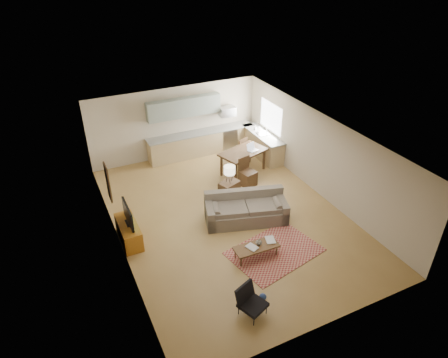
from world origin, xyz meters
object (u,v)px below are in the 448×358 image
coffee_table (256,251)px  tv_credenza (129,232)px  sofa (246,208)px  dining_table (243,162)px  armchair (253,303)px  console_table (229,192)px

coffee_table → tv_credenza: (-2.85, 2.10, 0.11)m
coffee_table → tv_credenza: tv_credenza is taller
sofa → dining_table: (1.27, 2.60, -0.01)m
armchair → dining_table: bearing=42.7°
coffee_table → dining_table: dining_table is taller
coffee_table → console_table: size_ratio=1.65×
tv_credenza → dining_table: 5.06m
tv_credenza → dining_table: bearing=23.6°
coffee_table → dining_table: 4.50m
armchair → console_table: console_table is taller
armchair → dining_table: (2.79, 5.73, 0.07)m
sofa → coffee_table: size_ratio=2.07×
console_table → tv_credenza: bearing=168.6°
coffee_table → console_table: 2.70m
armchair → dining_table: 6.38m
sofa → tv_credenza: sofa is taller
coffee_table → console_table: (0.52, 2.64, 0.18)m
sofa → dining_table: sofa is taller
coffee_table → tv_credenza: bearing=145.1°
coffee_table → tv_credenza: 3.54m
sofa → console_table: (-0.00, 1.11, -0.07)m
tv_credenza → console_table: console_table is taller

